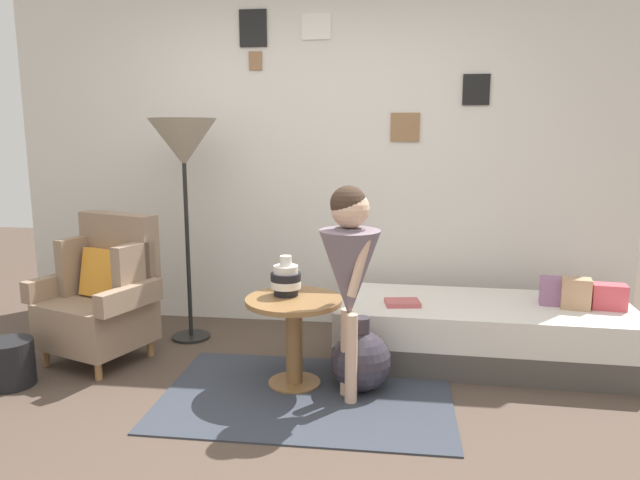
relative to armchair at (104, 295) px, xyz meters
The scene contains 15 objects.
ground_plane 1.69m from the armchair, 36.37° to the right, with size 12.00×12.00×0.00m, color #4C3D33.
gallery_wall 1.85m from the armchair, 36.85° to the left, with size 4.80×0.12×2.60m.
rug 1.56m from the armchair, 16.40° to the right, with size 1.66×1.12×0.01m, color #333842.
armchair is the anchor object (origin of this frame).
daybed 2.54m from the armchair, ahead, with size 1.93×0.88×0.40m.
pillow_head 3.29m from the armchair, ahead, with size 0.21×0.12×0.16m, color #D64C56.
pillow_mid 3.08m from the armchair, ahead, with size 0.18×0.12×0.20m, color tan.
pillow_back 2.97m from the armchair, ahead, with size 0.17×0.12×0.18m, color gray.
side_table 1.37m from the armchair, 11.54° to the right, with size 0.58×0.58×0.54m.
vase_striped 1.31m from the armchair, ahead, with size 0.18×0.18×0.24m.
floor_lamp 1.14m from the armchair, 45.43° to the left, with size 0.48×0.48×1.61m.
person_child 1.77m from the armchair, 14.39° to the right, with size 0.34×0.34×1.23m.
book_on_daybed 1.99m from the armchair, ahead, with size 0.22×0.16×0.03m, color #BD595B.
demijohn_near 1.78m from the armchair, ahead, with size 0.36×0.36×0.45m.
magazine_basket 0.69m from the armchair, 125.80° to the right, with size 0.28×0.28×0.28m, color black.
Camera 1 is at (0.61, -2.61, 1.51)m, focal length 32.98 mm.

